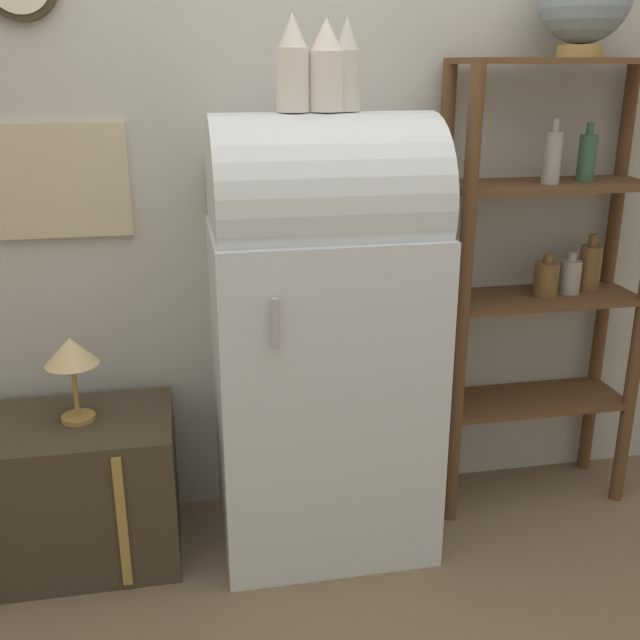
{
  "coord_description": "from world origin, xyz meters",
  "views": [
    {
      "loc": [
        -0.46,
        -2.05,
        1.63
      ],
      "look_at": [
        -0.01,
        0.27,
        0.82
      ],
      "focal_mm": 42.0,
      "sensor_mm": 36.0,
      "label": 1
    }
  ],
  "objects_px": {
    "vase_center": "(326,68)",
    "vase_right": "(347,68)",
    "suitcase_trunk": "(63,491)",
    "refrigerator": "(323,335)",
    "vase_left": "(293,66)",
    "desk_lamp": "(71,356)"
  },
  "relations": [
    {
      "from": "desk_lamp",
      "to": "vase_left",
      "type": "bearing_deg",
      "value": -2.46
    },
    {
      "from": "vase_left",
      "to": "vase_right",
      "type": "relative_size",
      "value": 1.04
    },
    {
      "from": "vase_center",
      "to": "refrigerator",
      "type": "bearing_deg",
      "value": -176.9
    },
    {
      "from": "refrigerator",
      "to": "vase_left",
      "type": "xyz_separation_m",
      "value": [
        -0.09,
        -0.0,
        0.86
      ]
    },
    {
      "from": "suitcase_trunk",
      "to": "refrigerator",
      "type": "bearing_deg",
      "value": -1.22
    },
    {
      "from": "vase_center",
      "to": "desk_lamp",
      "type": "height_order",
      "value": "vase_center"
    },
    {
      "from": "refrigerator",
      "to": "desk_lamp",
      "type": "bearing_deg",
      "value": 178.02
    },
    {
      "from": "vase_left",
      "to": "vase_center",
      "type": "xyz_separation_m",
      "value": [
        0.1,
        0.0,
        -0.01
      ]
    },
    {
      "from": "desk_lamp",
      "to": "vase_center",
      "type": "bearing_deg",
      "value": -1.92
    },
    {
      "from": "refrigerator",
      "to": "vase_center",
      "type": "xyz_separation_m",
      "value": [
        0.01,
        0.0,
        0.85
      ]
    },
    {
      "from": "suitcase_trunk",
      "to": "vase_center",
      "type": "bearing_deg",
      "value": -1.17
    },
    {
      "from": "vase_left",
      "to": "vase_right",
      "type": "bearing_deg",
      "value": 3.15
    },
    {
      "from": "vase_center",
      "to": "desk_lamp",
      "type": "relative_size",
      "value": 0.93
    },
    {
      "from": "suitcase_trunk",
      "to": "desk_lamp",
      "type": "xyz_separation_m",
      "value": [
        0.08,
        0.01,
        0.48
      ]
    },
    {
      "from": "suitcase_trunk",
      "to": "vase_center",
      "type": "distance_m",
      "value": 1.63
    },
    {
      "from": "refrigerator",
      "to": "vase_center",
      "type": "bearing_deg",
      "value": 3.1
    },
    {
      "from": "suitcase_trunk",
      "to": "vase_right",
      "type": "xyz_separation_m",
      "value": [
        0.97,
        -0.01,
        1.36
      ]
    },
    {
      "from": "refrigerator",
      "to": "vase_center",
      "type": "relative_size",
      "value": 5.58
    },
    {
      "from": "vase_left",
      "to": "vase_center",
      "type": "height_order",
      "value": "vase_left"
    },
    {
      "from": "refrigerator",
      "to": "desk_lamp",
      "type": "xyz_separation_m",
      "value": [
        -0.82,
        0.03,
        -0.03
      ]
    },
    {
      "from": "suitcase_trunk",
      "to": "vase_right",
      "type": "distance_m",
      "value": 1.67
    },
    {
      "from": "vase_center",
      "to": "vase_right",
      "type": "height_order",
      "value": "vase_right"
    }
  ]
}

